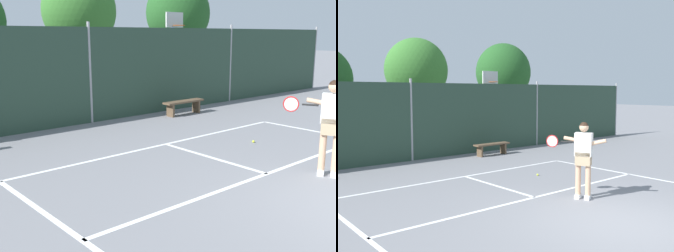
# 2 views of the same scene
# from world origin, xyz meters

# --- Properties ---
(chainlink_fence) EXTENTS (26.09, 0.09, 3.05)m
(chainlink_fence) POSITION_xyz_m (0.00, 9.00, 1.45)
(chainlink_fence) COLOR #284233
(chainlink_fence) RESTS_ON ground
(basketball_hoop) EXTENTS (0.90, 0.67, 3.55)m
(basketball_hoop) POSITION_xyz_m (5.09, 10.84, 2.31)
(basketball_hoop) COLOR #284CB2
(basketball_hoop) RESTS_ON ground
(treeline_backdrop) EXTENTS (27.24, 3.77, 6.05)m
(treeline_backdrop) POSITION_xyz_m (0.69, 17.69, 3.69)
(treeline_backdrop) COLOR brown
(treeline_backdrop) RESTS_ON ground
(tennis_player) EXTENTS (0.76, 1.28, 1.85)m
(tennis_player) POSITION_xyz_m (0.80, 1.66, 1.11)
(tennis_player) COLOR silver
(tennis_player) RESTS_ON ground
(tennis_ball) EXTENTS (0.07, 0.07, 0.07)m
(tennis_ball) POSITION_xyz_m (1.75, 4.14, 0.03)
(tennis_ball) COLOR #CCE033
(tennis_ball) RESTS_ON ground
(courtside_bench) EXTENTS (1.60, 0.36, 0.48)m
(courtside_bench) POSITION_xyz_m (3.03, 8.05, 0.36)
(courtside_bench) COLOR brown
(courtside_bench) RESTS_ON ground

